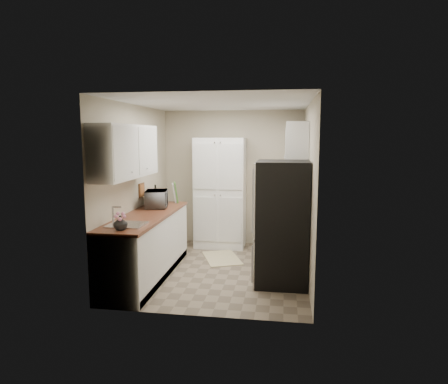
% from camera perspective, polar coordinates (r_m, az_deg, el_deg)
% --- Properties ---
extents(ground, '(3.20, 3.20, 0.00)m').
position_cam_1_polar(ground, '(6.23, -0.65, -11.03)').
color(ground, '#7A6B56').
rests_on(ground, ground).
extents(room_shell, '(2.64, 3.24, 2.52)m').
position_cam_1_polar(room_shell, '(5.89, -0.86, 4.07)').
color(room_shell, beige).
rests_on(room_shell, ground).
extents(pantry_cabinet, '(0.90, 0.55, 2.00)m').
position_cam_1_polar(pantry_cabinet, '(7.29, -0.55, -0.13)').
color(pantry_cabinet, white).
rests_on(pantry_cabinet, ground).
extents(base_cabinet_left, '(0.60, 2.30, 0.88)m').
position_cam_1_polar(base_cabinet_left, '(5.93, -10.90, -7.69)').
color(base_cabinet_left, white).
rests_on(base_cabinet_left, ground).
extents(countertop_left, '(0.63, 2.33, 0.04)m').
position_cam_1_polar(countertop_left, '(5.83, -11.02, -3.33)').
color(countertop_left, brown).
rests_on(countertop_left, base_cabinet_left).
extents(base_cabinet_right, '(0.60, 0.80, 0.88)m').
position_cam_1_polar(base_cabinet_right, '(7.18, 8.75, -4.90)').
color(base_cabinet_right, white).
rests_on(base_cabinet_right, ground).
extents(countertop_right, '(0.63, 0.83, 0.04)m').
position_cam_1_polar(countertop_right, '(7.09, 8.83, -1.27)').
color(countertop_right, brown).
rests_on(countertop_right, base_cabinet_right).
extents(electric_range, '(0.71, 0.78, 1.13)m').
position_cam_1_polar(electric_range, '(6.39, 8.63, -6.15)').
color(electric_range, '#B7B7BC').
rests_on(electric_range, ground).
extents(refrigerator, '(0.70, 0.72, 1.70)m').
position_cam_1_polar(refrigerator, '(5.53, 8.34, -4.42)').
color(refrigerator, '#B7B7BC').
rests_on(refrigerator, ground).
extents(microwave, '(0.43, 0.55, 0.27)m').
position_cam_1_polar(microwave, '(6.34, -9.60, -0.98)').
color(microwave, silver).
rests_on(microwave, countertop_left).
extents(wine_bottle, '(0.07, 0.07, 0.29)m').
position_cam_1_polar(wine_bottle, '(6.66, -9.77, -0.45)').
color(wine_bottle, black).
rests_on(wine_bottle, countertop_left).
extents(flower_vase, '(0.19, 0.19, 0.17)m').
position_cam_1_polar(flower_vase, '(4.91, -14.58, -4.29)').
color(flower_vase, silver).
rests_on(flower_vase, countertop_left).
extents(cutting_board, '(0.10, 0.27, 0.34)m').
position_cam_1_polar(cutting_board, '(6.78, -6.87, -0.03)').
color(cutting_board, '#498A32').
rests_on(cutting_board, countertop_left).
extents(toaster_oven, '(0.44, 0.49, 0.23)m').
position_cam_1_polar(toaster_oven, '(7.16, 9.63, -0.10)').
color(toaster_oven, '#AAABAE').
rests_on(toaster_oven, countertop_right).
extents(fruit_basket, '(0.23, 0.23, 0.10)m').
position_cam_1_polar(fruit_basket, '(7.16, 9.59, 1.23)').
color(fruit_basket, orange).
rests_on(fruit_basket, toaster_oven).
extents(kitchen_mat, '(0.81, 0.99, 0.01)m').
position_cam_1_polar(kitchen_mat, '(6.76, -0.31, -9.41)').
color(kitchen_mat, beige).
rests_on(kitchen_mat, ground).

